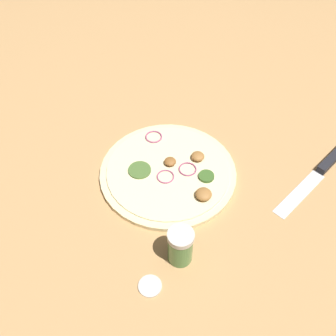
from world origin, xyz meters
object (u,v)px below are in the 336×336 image
object	(u,v)px
pizza	(169,172)
loose_cap	(150,286)
spice_jar	(180,246)
knife	(327,165)

from	to	relation	value
pizza	loose_cap	world-z (taller)	pizza
pizza	spice_jar	bearing A→B (deg)	110.25
loose_cap	pizza	bearing A→B (deg)	-82.87
loose_cap	spice_jar	bearing A→B (deg)	-118.65
knife	spice_jar	world-z (taller)	spice_jar
pizza	knife	bearing A→B (deg)	-161.92
knife	loose_cap	size ratio (longest dim) A/B	5.89
spice_jar	knife	bearing A→B (deg)	-131.46
pizza	loose_cap	bearing A→B (deg)	97.13
spice_jar	loose_cap	world-z (taller)	spice_jar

